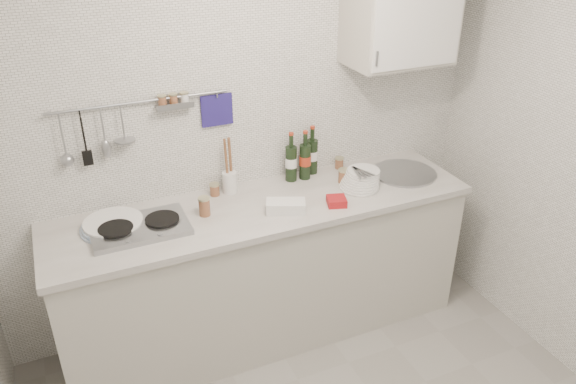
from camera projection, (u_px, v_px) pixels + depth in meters
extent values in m
cube|color=silver|center=(244.00, 132.00, 3.28)|extent=(3.00, 0.02, 2.50)
cube|color=#B8B5AA|center=(266.00, 272.00, 3.42)|extent=(2.40, 0.60, 0.88)
cube|color=silver|center=(264.00, 207.00, 3.20)|extent=(2.44, 0.64, 0.04)
cube|color=black|center=(266.00, 320.00, 3.61)|extent=(2.34, 0.52, 0.10)
cube|color=#93969B|center=(140.00, 228.00, 2.93)|extent=(0.50, 0.32, 0.03)
cylinder|color=black|center=(116.00, 229.00, 2.88)|extent=(0.18, 0.18, 0.01)
cylinder|color=black|center=(162.00, 219.00, 2.97)|extent=(0.18, 0.18, 0.01)
cylinder|color=#93969B|center=(404.00, 173.00, 3.53)|extent=(0.40, 0.40, 0.02)
cylinder|color=#93969B|center=(403.00, 181.00, 3.55)|extent=(0.34, 0.34, 0.10)
cylinder|color=#93969B|center=(140.00, 102.00, 2.92)|extent=(0.95, 0.02, 0.02)
cube|color=navy|center=(217.00, 110.00, 3.13)|extent=(0.18, 0.02, 0.18)
cube|color=#B8B5AA|center=(402.00, 1.00, 3.13)|extent=(0.60, 0.35, 0.70)
cube|color=white|center=(421.00, 6.00, 2.98)|extent=(0.56, 0.01, 0.66)
cylinder|color=#93969B|center=(377.00, 59.00, 3.00)|extent=(0.01, 0.01, 0.08)
cylinder|color=#4B73AA|center=(111.00, 228.00, 2.95)|extent=(0.32, 0.32, 0.01)
cylinder|color=#4B73AA|center=(112.00, 225.00, 2.95)|extent=(0.32, 0.32, 0.01)
cylinder|color=#4B73AA|center=(113.00, 222.00, 2.95)|extent=(0.31, 0.31, 0.01)
cylinder|color=white|center=(359.00, 187.00, 3.36)|extent=(0.24, 0.24, 0.01)
cylinder|color=white|center=(360.00, 185.00, 3.36)|extent=(0.23, 0.23, 0.01)
cylinder|color=white|center=(360.00, 182.00, 3.36)|extent=(0.23, 0.23, 0.01)
cylinder|color=white|center=(361.00, 180.00, 3.36)|extent=(0.22, 0.22, 0.01)
cylinder|color=white|center=(362.00, 178.00, 3.36)|extent=(0.21, 0.21, 0.01)
cylinder|color=white|center=(362.00, 175.00, 3.35)|extent=(0.21, 0.21, 0.01)
cylinder|color=white|center=(363.00, 173.00, 3.35)|extent=(0.20, 0.20, 0.01)
cylinder|color=white|center=(364.00, 171.00, 3.35)|extent=(0.20, 0.20, 0.01)
cube|color=white|center=(286.00, 206.00, 3.10)|extent=(0.24, 0.18, 0.06)
cube|color=red|center=(337.00, 201.00, 3.17)|extent=(0.13, 0.13, 0.04)
cylinder|color=white|center=(230.00, 182.00, 3.29)|extent=(0.09, 0.09, 0.13)
cylinder|color=brown|center=(230.00, 157.00, 3.21)|extent=(0.04, 0.06, 0.26)
cylinder|color=brown|center=(226.00, 159.00, 3.22)|extent=(0.02, 0.05, 0.24)
cylinder|color=brown|center=(215.00, 190.00, 3.27)|extent=(0.06, 0.06, 0.06)
cylinder|color=tan|center=(214.00, 184.00, 3.25)|extent=(0.06, 0.06, 0.01)
cylinder|color=brown|center=(339.00, 164.00, 3.59)|extent=(0.05, 0.05, 0.06)
cylinder|color=tan|center=(339.00, 158.00, 3.57)|extent=(0.06, 0.06, 0.01)
cylinder|color=brown|center=(344.00, 177.00, 3.41)|extent=(0.07, 0.07, 0.08)
cylinder|color=tan|center=(344.00, 170.00, 3.39)|extent=(0.07, 0.07, 0.01)
cylinder|color=brown|center=(204.00, 207.00, 3.06)|extent=(0.06, 0.06, 0.10)
cylinder|color=tan|center=(204.00, 199.00, 3.03)|extent=(0.07, 0.07, 0.01)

